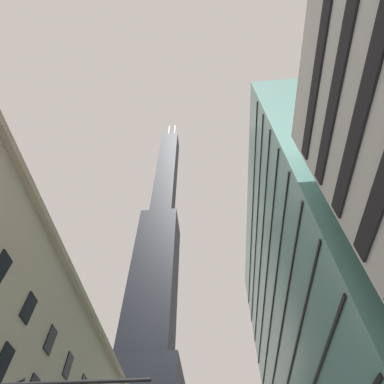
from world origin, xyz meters
name	(u,v)px	position (x,y,z in m)	size (l,w,h in m)	color
dark_skyscraper	(151,312)	(-19.71, 94.89, 68.08)	(24.33, 24.33, 226.77)	black
glass_office_midrise	(346,320)	(19.69, 27.87, 22.91)	(17.48, 43.76, 45.83)	slate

